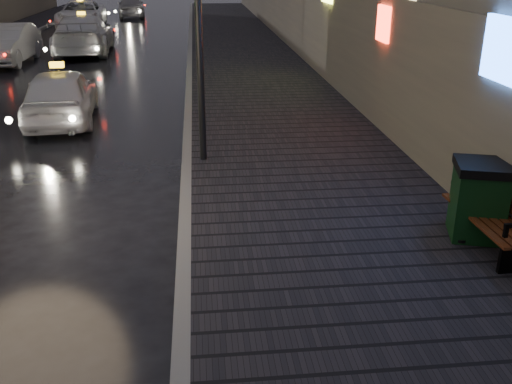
# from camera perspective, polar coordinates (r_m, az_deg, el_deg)

# --- Properties ---
(ground) EXTENTS (120.00, 120.00, 0.00)m
(ground) POSITION_cam_1_polar(r_m,az_deg,el_deg) (6.81, -20.59, -15.26)
(ground) COLOR black
(ground) RESTS_ON ground
(sidewalk) EXTENTS (4.60, 58.00, 0.15)m
(sidewalk) POSITION_cam_1_polar(r_m,az_deg,el_deg) (26.59, -1.30, 13.87)
(sidewalk) COLOR black
(sidewalk) RESTS_ON ground
(curb) EXTENTS (0.20, 58.00, 0.15)m
(curb) POSITION_cam_1_polar(r_m,az_deg,el_deg) (26.51, -6.63, 13.70)
(curb) COLOR slate
(curb) RESTS_ON ground
(bench) EXTENTS (0.68, 1.84, 0.93)m
(bench) POSITION_cam_1_polar(r_m,az_deg,el_deg) (8.77, 22.86, -2.19)
(bench) COLOR black
(bench) RESTS_ON sidewalk
(trash_bin) EXTENTS (0.93, 0.93, 1.15)m
(trash_bin) POSITION_cam_1_polar(r_m,az_deg,el_deg) (8.92, 21.36, -0.70)
(trash_bin) COLOR black
(trash_bin) RESTS_ON sidewalk
(taxi_near) EXTENTS (2.04, 4.28, 1.41)m
(taxi_near) POSITION_cam_1_polar(r_m,az_deg,el_deg) (15.83, -18.95, 9.16)
(taxi_near) COLOR silver
(taxi_near) RESTS_ON ground
(car_left_mid) EXTENTS (1.68, 4.69, 1.54)m
(car_left_mid) POSITION_cam_1_polar(r_m,az_deg,el_deg) (25.89, -23.65, 13.39)
(car_left_mid) COLOR #95959C
(car_left_mid) RESTS_ON ground
(taxi_mid) EXTENTS (2.65, 5.91, 1.68)m
(taxi_mid) POSITION_cam_1_polar(r_m,az_deg,el_deg) (27.52, -16.86, 14.85)
(taxi_mid) COLOR silver
(taxi_mid) RESTS_ON ground
(taxi_far) EXTENTS (3.07, 5.96, 1.61)m
(taxi_far) POSITION_cam_1_polar(r_m,az_deg,el_deg) (38.05, -17.05, 16.62)
(taxi_far) COLOR white
(taxi_far) RESTS_ON ground
(car_far) EXTENTS (2.36, 4.65, 1.52)m
(car_far) POSITION_cam_1_polar(r_m,az_deg,el_deg) (44.15, -12.40, 17.66)
(car_far) COLOR #9998A0
(car_far) RESTS_ON ground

